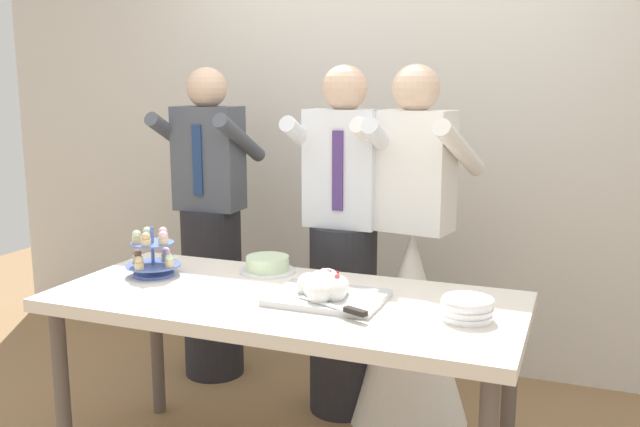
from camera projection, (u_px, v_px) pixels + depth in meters
name	position (u px, v px, depth m)	size (l,w,h in m)	color
rear_wall	(389.00, 107.00, 3.81)	(5.20, 0.10, 2.90)	beige
dessert_table	(285.00, 314.00, 2.64)	(1.80, 0.80, 0.78)	silver
cupcake_stand	(153.00, 255.00, 2.90)	(0.23, 0.23, 0.21)	#4C66B2
main_cake_tray	(326.00, 290.00, 2.56)	(0.43, 0.36, 0.12)	silver
plate_stack	(467.00, 309.00, 2.36)	(0.18, 0.18, 0.08)	white
round_cake	(268.00, 265.00, 2.96)	(0.24, 0.24, 0.07)	white
person_groom	(344.00, 261.00, 3.25)	(0.47, 0.50, 1.66)	#232328
person_bride	(411.00, 302.00, 3.18)	(0.57, 0.56, 1.66)	white
person_guest	(211.00, 241.00, 3.68)	(0.48, 0.50, 1.66)	#232328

